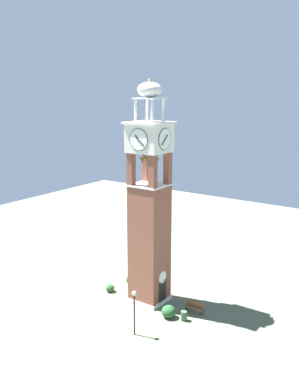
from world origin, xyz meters
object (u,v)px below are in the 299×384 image
Objects in this scene: park_bench at (195,307)px; lamp_post at (134,304)px; clock_tower at (150,215)px; trash_bin at (184,316)px.

park_bench is 0.45× the size of lamp_post.
clock_tower is 11.83× the size of park_bench.
park_bench is (0.35, -4.45, -7.54)m from clock_tower.
trash_bin is at bearing 178.81° from park_bench.
park_bench is 6.48m from lamp_post.
park_bench is at bearing -85.52° from clock_tower.
clock_tower is 8.76m from park_bench.
clock_tower is 8.10m from lamp_post.
lamp_post is 4.55× the size of trash_bin.
lamp_post is at bearing -156.11° from clock_tower.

